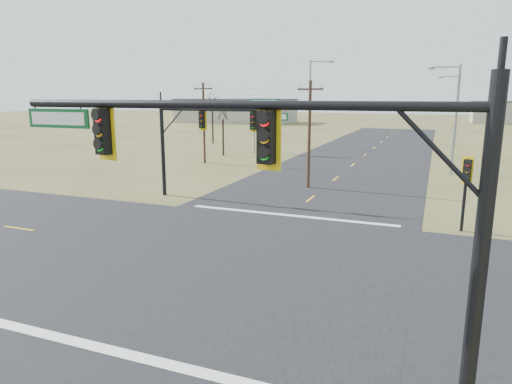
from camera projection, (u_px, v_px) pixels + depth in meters
ground at (235, 260)px, 18.80m from camera, size 320.00×320.00×0.00m
road_ew at (235, 259)px, 18.80m from camera, size 160.00×14.00×0.02m
road_ns at (235, 259)px, 18.80m from camera, size 14.00×160.00×0.02m
stop_bar_near at (118, 352)px, 11.97m from camera, size 12.00×0.40×0.01m
stop_bar_far at (290, 215)px, 25.62m from camera, size 12.00×0.40×0.01m
mast_arm_near at (280, 172)px, 9.05m from camera, size 10.34×0.50×7.05m
mast_arm_far at (205, 128)px, 28.90m from camera, size 8.83×0.47×6.34m
pedestal_signal_ne at (467, 176)px, 22.03m from camera, size 0.68×0.60×3.81m
utility_pole_near at (309, 132)px, 32.61m from camera, size 1.88×0.22×7.66m
utility_pole_far at (204, 121)px, 44.83m from camera, size 1.92×0.27×7.86m
highway_sign at (265, 115)px, 52.02m from camera, size 3.31×0.68×6.28m
streetlight_a at (454, 114)px, 37.93m from camera, size 2.54×0.25×9.12m
streetlight_b at (456, 108)px, 56.52m from camera, size 2.53×0.26×9.10m
streetlight_c at (312, 100)px, 56.63m from camera, size 3.04×0.41×10.87m
bare_tree_a at (223, 111)px, 50.30m from camera, size 3.18×3.18×6.29m
bare_tree_b at (212, 100)px, 62.97m from camera, size 3.81×3.81×7.43m
warehouse_left at (236, 111)px, 114.48m from camera, size 28.00×14.00×5.50m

